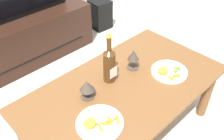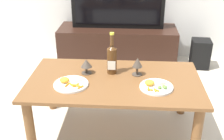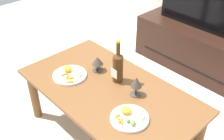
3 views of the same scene
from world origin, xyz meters
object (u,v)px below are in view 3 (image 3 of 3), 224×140
at_px(dining_table, 109,97).
at_px(goblet_left, 97,61).
at_px(tv_screen, 211,1).
at_px(dinner_plate_right, 129,117).
at_px(goblet_right, 136,83).
at_px(wine_bottle, 118,66).
at_px(tv_stand, 201,50).
at_px(dinner_plate_left, 70,74).

height_order(dining_table, goblet_left, goblet_left).
xyz_separation_m(tv_screen, dinner_plate_right, (0.34, -1.43, -0.28)).
xyz_separation_m(dining_table, goblet_right, (0.17, 0.09, 0.17)).
distance_m(wine_bottle, goblet_left, 0.20).
height_order(tv_stand, dinner_plate_right, dinner_plate_right).
distance_m(tv_screen, dinner_plate_right, 1.50).
bearing_deg(goblet_left, dinner_plate_left, -113.90).
bearing_deg(dining_table, goblet_left, 157.96).
distance_m(tv_stand, dinner_plate_right, 1.49).
bearing_deg(goblet_left, wine_bottle, 6.23).
xyz_separation_m(wine_bottle, goblet_right, (0.20, -0.02, -0.03)).
distance_m(dinner_plate_left, dinner_plate_right, 0.61).
bearing_deg(tv_stand, goblet_left, -98.47).
relative_size(dining_table, goblet_right, 9.11).
relative_size(tv_stand, dinner_plate_right, 5.75).
bearing_deg(goblet_left, tv_screen, 81.51).
distance_m(wine_bottle, dinner_plate_left, 0.38).
relative_size(tv_stand, tv_screen, 1.30).
relative_size(goblet_right, dinner_plate_right, 0.60).
bearing_deg(tv_stand, dinner_plate_left, -100.74).
relative_size(tv_screen, goblet_right, 7.41).
bearing_deg(goblet_right, wine_bottle, 173.77).
distance_m(dining_table, wine_bottle, 0.23).
bearing_deg(dining_table, tv_screen, 91.72).
bearing_deg(dinner_plate_left, goblet_right, 22.29).
distance_m(tv_stand, dinner_plate_left, 1.48).
relative_size(tv_screen, wine_bottle, 3.19).
xyz_separation_m(tv_screen, goblet_left, (-0.18, -1.23, -0.21)).
height_order(dinner_plate_left, dinner_plate_right, same).
bearing_deg(tv_screen, goblet_right, -80.22).
bearing_deg(goblet_left, dining_table, -22.04).
bearing_deg(tv_screen, dinner_plate_left, -100.76).
xyz_separation_m(goblet_left, goblet_right, (0.40, -0.00, 0.02)).
distance_m(wine_bottle, goblet_right, 0.20).
xyz_separation_m(dining_table, tv_screen, (-0.04, 1.32, 0.37)).
distance_m(dining_table, tv_screen, 1.37).
distance_m(tv_screen, goblet_left, 1.26).
bearing_deg(wine_bottle, dining_table, -77.22).
bearing_deg(goblet_right, tv_stand, 99.76).
distance_m(goblet_left, dinner_plate_left, 0.23).
bearing_deg(dinner_plate_left, dinner_plate_right, -0.09).
bearing_deg(dinner_plate_left, tv_stand, 79.26).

